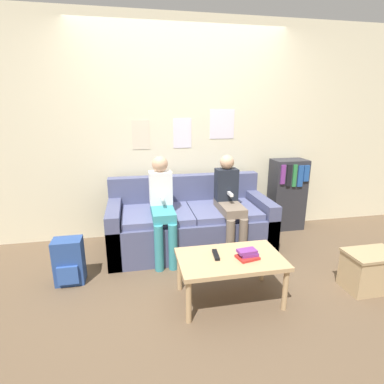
{
  "coord_description": "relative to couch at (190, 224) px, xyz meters",
  "views": [
    {
      "loc": [
        -0.6,
        -2.65,
        1.59
      ],
      "look_at": [
        0.0,
        0.39,
        0.7
      ],
      "focal_mm": 28.0,
      "sensor_mm": 36.0,
      "label": 1
    }
  ],
  "objects": [
    {
      "name": "ground_plane",
      "position": [
        0.0,
        -0.52,
        -0.28
      ],
      "size": [
        10.0,
        10.0,
        0.0
      ],
      "primitive_type": "plane",
      "color": "brown"
    },
    {
      "name": "wall_back",
      "position": [
        0.0,
        0.51,
        1.02
      ],
      "size": [
        8.0,
        0.07,
        2.6
      ],
      "color": "beige",
      "rests_on": "ground_plane"
    },
    {
      "name": "couch",
      "position": [
        0.0,
        0.0,
        0.0
      ],
      "size": [
        1.82,
        0.82,
        0.79
      ],
      "color": "#4C5175",
      "rests_on": "ground_plane"
    },
    {
      "name": "coffee_table",
      "position": [
        0.14,
        -1.05,
        0.07
      ],
      "size": [
        0.87,
        0.52,
        0.39
      ],
      "color": "tan",
      "rests_on": "ground_plane"
    },
    {
      "name": "person_left",
      "position": [
        -0.33,
        -0.19,
        0.33
      ],
      "size": [
        0.24,
        0.56,
        1.09
      ],
      "color": "teal",
      "rests_on": "ground_plane"
    },
    {
      "name": "person_right",
      "position": [
        0.41,
        -0.19,
        0.32
      ],
      "size": [
        0.24,
        0.56,
        1.08
      ],
      "color": "#756656",
      "rests_on": "ground_plane"
    },
    {
      "name": "tv_remote",
      "position": [
        0.03,
        -1.01,
        0.13
      ],
      "size": [
        0.06,
        0.17,
        0.02
      ],
      "rotation": [
        0.0,
        0.0,
        -0.1
      ],
      "color": "black",
      "rests_on": "coffee_table"
    },
    {
      "name": "book_stack",
      "position": [
        0.28,
        -1.09,
        0.15
      ],
      "size": [
        0.19,
        0.16,
        0.07
      ],
      "color": "red",
      "rests_on": "coffee_table"
    },
    {
      "name": "bookshelf",
      "position": [
        1.37,
        0.32,
        0.19
      ],
      "size": [
        0.44,
        0.3,
        0.93
      ],
      "color": "#2D2D33",
      "rests_on": "ground_plane"
    },
    {
      "name": "storage_box",
      "position": [
        1.42,
        -1.15,
        -0.1
      ],
      "size": [
        0.46,
        0.3,
        0.36
      ],
      "color": "tan",
      "rests_on": "ground_plane"
    },
    {
      "name": "backpack",
      "position": [
        -1.24,
        -0.52,
        -0.07
      ],
      "size": [
        0.26,
        0.22,
        0.43
      ],
      "color": "#284789",
      "rests_on": "ground_plane"
    }
  ]
}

